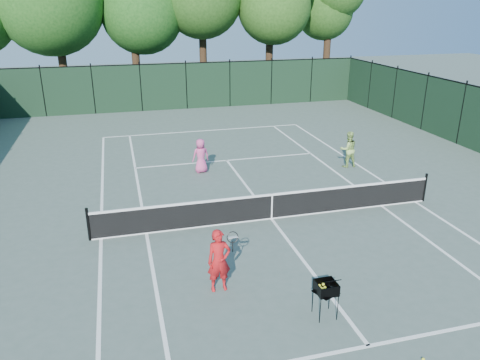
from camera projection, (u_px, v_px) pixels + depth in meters
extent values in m
plane|color=#4A5A51|center=(271.00, 219.00, 15.59)|extent=(90.00, 90.00, 0.00)
cube|color=white|center=(101.00, 239.00, 14.27)|extent=(0.10, 23.77, 0.01)
cube|color=white|center=(415.00, 202.00, 16.91)|extent=(0.10, 23.77, 0.01)
cube|color=white|center=(146.00, 233.00, 14.60)|extent=(0.10, 23.77, 0.01)
cube|color=white|center=(381.00, 206.00, 16.58)|extent=(0.10, 23.77, 0.01)
cube|color=white|center=(204.00, 131.00, 26.33)|extent=(10.97, 0.10, 0.01)
cube|color=white|center=(369.00, 346.00, 9.81)|extent=(8.23, 0.10, 0.01)
cube|color=white|center=(227.00, 160.00, 21.37)|extent=(8.23, 0.10, 0.01)
cube|color=white|center=(271.00, 219.00, 15.59)|extent=(0.10, 12.80, 0.01)
cube|color=black|center=(272.00, 206.00, 15.43)|extent=(11.60, 0.03, 0.85)
cube|color=white|center=(272.00, 195.00, 15.28)|extent=(11.60, 0.05, 0.07)
cube|color=white|center=(271.00, 218.00, 15.59)|extent=(11.60, 0.05, 0.04)
cube|color=white|center=(272.00, 206.00, 15.43)|extent=(0.05, 0.04, 0.91)
cylinder|color=black|center=(88.00, 224.00, 14.00)|extent=(0.09, 0.09, 1.06)
cylinder|color=black|center=(425.00, 187.00, 16.80)|extent=(0.09, 0.09, 1.06)
cube|color=black|center=(186.00, 86.00, 31.32)|extent=(24.00, 0.05, 3.00)
cylinder|color=black|center=(64.00, 69.00, 32.68)|extent=(0.56, 0.56, 4.80)
cylinder|color=black|center=(137.00, 71.00, 33.80)|extent=(0.56, 0.56, 4.30)
cylinder|color=black|center=(203.00, 63.00, 35.33)|extent=(0.56, 0.56, 5.00)
cylinder|color=black|center=(269.00, 65.00, 35.98)|extent=(0.56, 0.56, 4.60)
cylinder|color=black|center=(326.00, 63.00, 37.67)|extent=(0.56, 0.56, 4.40)
imported|color=red|center=(219.00, 261.00, 11.48)|extent=(0.61, 0.41, 1.63)
cylinder|color=black|center=(233.00, 247.00, 11.87)|extent=(0.03, 0.03, 0.30)
torus|color=black|center=(233.00, 237.00, 11.77)|extent=(0.30, 0.10, 0.30)
imported|color=#D54B89|center=(201.00, 156.00, 19.64)|extent=(0.77, 0.56, 1.46)
imported|color=#9AC060|center=(348.00, 149.00, 20.31)|extent=(0.79, 0.63, 1.58)
cylinder|color=black|center=(320.00, 311.00, 10.42)|extent=(0.02, 0.02, 0.63)
cylinder|color=black|center=(338.00, 308.00, 10.52)|extent=(0.02, 0.02, 0.63)
cylinder|color=black|center=(313.00, 300.00, 10.80)|extent=(0.02, 0.02, 0.63)
cylinder|color=black|center=(329.00, 297.00, 10.90)|extent=(0.02, 0.02, 0.63)
cube|color=black|center=(326.00, 288.00, 10.50)|extent=(0.60, 0.60, 0.26)
sphere|color=#CDD42B|center=(326.00, 290.00, 10.53)|extent=(0.07, 0.07, 0.07)
sphere|color=#CDD42B|center=(326.00, 290.00, 10.53)|extent=(0.07, 0.07, 0.07)
sphere|color=#CDD42B|center=(326.00, 290.00, 10.53)|extent=(0.07, 0.07, 0.07)
sphere|color=#CDD42B|center=(326.00, 290.00, 10.53)|extent=(0.07, 0.07, 0.07)
sphere|color=#CDD42B|center=(326.00, 290.00, 10.53)|extent=(0.07, 0.07, 0.07)
sphere|color=#CDD42B|center=(326.00, 290.00, 10.53)|extent=(0.07, 0.07, 0.07)
sphere|color=#CDD42B|center=(326.00, 290.00, 10.53)|extent=(0.07, 0.07, 0.07)
sphere|color=#CDD42B|center=(326.00, 290.00, 10.53)|extent=(0.07, 0.07, 0.07)
sphere|color=#CDD42B|center=(326.00, 290.00, 10.53)|extent=(0.07, 0.07, 0.07)
sphere|color=#CDD42B|center=(326.00, 290.00, 10.53)|extent=(0.07, 0.07, 0.07)
sphere|color=#CDD42B|center=(326.00, 290.00, 10.53)|extent=(0.07, 0.07, 0.07)
sphere|color=#CDD42B|center=(326.00, 290.00, 10.53)|extent=(0.07, 0.07, 0.07)
sphere|color=#CDD42B|center=(326.00, 290.00, 10.53)|extent=(0.07, 0.07, 0.07)
sphere|color=#CDD42B|center=(326.00, 290.00, 10.53)|extent=(0.07, 0.07, 0.07)
sphere|color=#CDD42B|center=(326.00, 290.00, 10.53)|extent=(0.07, 0.07, 0.07)
sphere|color=#CDD42B|center=(326.00, 290.00, 10.53)|extent=(0.07, 0.07, 0.07)
sphere|color=yellow|center=(423.00, 359.00, 9.40)|extent=(0.07, 0.07, 0.07)
sphere|color=#BCE02D|center=(335.00, 285.00, 11.88)|extent=(0.07, 0.07, 0.07)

